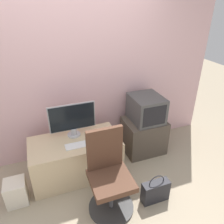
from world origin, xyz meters
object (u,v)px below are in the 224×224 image
object	(u,v)px
office_chair	(109,178)
handbag	(155,191)
crt_tv	(146,109)
mouse	(93,143)
keyboard	(77,145)
cardboard_box_lower	(16,192)
main_monitor	(73,119)

from	to	relation	value
office_chair	handbag	xyz separation A→B (m)	(0.55, -0.14, -0.27)
crt_tv	office_chair	bearing A→B (deg)	-136.98
crt_tv	mouse	bearing A→B (deg)	-160.94
office_chair	keyboard	bearing A→B (deg)	114.60
cardboard_box_lower	handbag	bearing A→B (deg)	-19.44
keyboard	cardboard_box_lower	world-z (taller)	keyboard
crt_tv	cardboard_box_lower	xyz separation A→B (m)	(-1.94, -0.41, -0.59)
crt_tv	handbag	world-z (taller)	crt_tv
main_monitor	handbag	bearing A→B (deg)	-50.37
main_monitor	crt_tv	bearing A→B (deg)	1.91
office_chair	cardboard_box_lower	bearing A→B (deg)	158.07
mouse	office_chair	distance (m)	0.53
keyboard	crt_tv	world-z (taller)	crt_tv
keyboard	handbag	bearing A→B (deg)	-40.59
main_monitor	crt_tv	distance (m)	1.12
crt_tv	cardboard_box_lower	world-z (taller)	crt_tv
mouse	crt_tv	distance (m)	1.00
keyboard	office_chair	xyz separation A→B (m)	(0.25, -0.54, -0.14)
crt_tv	handbag	xyz separation A→B (m)	(-0.35, -0.97, -0.60)
mouse	handbag	world-z (taller)	mouse
cardboard_box_lower	handbag	size ratio (longest dim) A/B	0.79
mouse	cardboard_box_lower	distance (m)	1.09
keyboard	crt_tv	distance (m)	1.19
mouse	main_monitor	bearing A→B (deg)	123.63
crt_tv	office_chair	distance (m)	1.26
main_monitor	handbag	world-z (taller)	main_monitor
crt_tv	office_chair	world-z (taller)	office_chair
keyboard	office_chair	distance (m)	0.61
main_monitor	office_chair	xyz separation A→B (m)	(0.23, -0.80, -0.38)
main_monitor	keyboard	distance (m)	0.35
mouse	cardboard_box_lower	world-z (taller)	mouse
main_monitor	crt_tv	world-z (taller)	main_monitor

